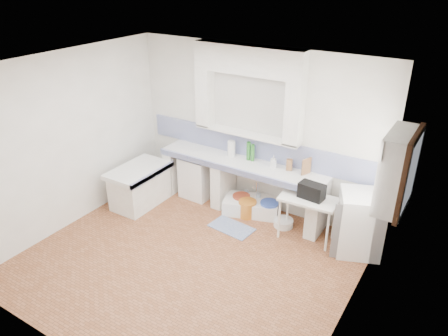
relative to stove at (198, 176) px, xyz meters
The scene contains 36 objects.
floor 2.01m from the stove, 59.46° to the right, with size 4.50×4.50×0.00m, color #945938.
ceiling 3.12m from the stove, 59.46° to the right, with size 4.50×4.50×0.00m, color white.
wall_back 1.46m from the stove, 16.50° to the left, with size 4.50×4.50×0.00m, color white.
wall_front 3.97m from the stove, 74.82° to the right, with size 4.50×4.50×0.00m, color white.
wall_left 2.34m from the stove, 126.19° to the right, with size 4.50×4.50×0.00m, color white.
wall_right 3.81m from the stove, 27.62° to the right, with size 4.50×4.50×0.00m, color white.
alcove_mass 2.38m from the stove, 10.80° to the left, with size 1.90×0.25×0.45m, color white.
window_frame 3.67m from the stove, ahead, with size 0.35×0.86×1.06m, color #362111.
lace_valance 3.69m from the stove, ahead, with size 0.01×0.84×0.24m, color white.
counter_slab 1.02m from the stove, ahead, with size 3.00×0.60×0.08m, color white.
counter_lip 1.06m from the stove, 17.35° to the right, with size 3.00×0.04×0.10m, color navy.
counter_pier_left 0.50m from the stove, behind, with size 0.20×0.55×0.82m, color white.
counter_pier_mid 0.55m from the stove, ahead, with size 0.20×0.55×0.82m, color white.
counter_pier_right 2.30m from the stove, ahead, with size 0.20×0.55×0.82m, color white.
peninsula_top 1.10m from the stove, 130.92° to the right, with size 0.70×1.10×0.08m, color white.
peninsula_base 1.06m from the stove, 130.92° to the right, with size 0.60×1.00×0.62m, color white.
peninsula_lip 0.92m from the stove, 114.50° to the right, with size 0.04×1.10×0.10m, color navy.
backsplash 1.26m from the stove, 15.71° to the left, with size 4.27×0.03×0.40m, color navy.
stove is the anchor object (origin of this frame).
sink 1.17m from the stove, ahead, with size 0.94×0.51×0.23m, color white.
side_table 2.24m from the stove, ahead, with size 0.86×0.48×0.04m, color white.
fridge 3.01m from the stove, ahead, with size 0.62×0.62×0.96m, color white.
bucket_red 0.98m from the stove, ahead, with size 0.31×0.31×0.28m, color #A83D24.
bucket_orange 1.17m from the stove, ahead, with size 0.31×0.31×0.29m, color orange.
bucket_blue 1.49m from the stove, ahead, with size 0.31×0.31×0.29m, color blue.
basin_white 1.83m from the stove, ahead, with size 0.32×0.32×0.12m, color white.
water_bottle_a 0.98m from the stove, ahead, with size 0.08×0.08×0.29m, color silver.
water_bottle_b 1.22m from the stove, ahead, with size 0.09×0.09×0.32m, color silver.
black_bag 2.31m from the stove, ahead, with size 0.38×0.22×0.24m, color black.
green_bottle_a 1.18m from the stove, ahead, with size 0.07×0.07×0.32m, color #287025.
green_bottle_b 1.24m from the stove, ahead, with size 0.06×0.06×0.29m, color #287025.
knife_block 1.83m from the stove, ahead, with size 0.09×0.07×0.19m, color #8E5E39.
cutting_board 2.11m from the stove, ahead, with size 0.02×0.20×0.27m, color #8E5E39.
paper_towel 0.91m from the stove, 12.68° to the left, with size 0.13×0.13×0.27m, color white.
soap_bottle 1.58m from the stove, ahead, with size 0.10×0.10×0.21m, color white.
rug 1.32m from the stove, 29.42° to the right, with size 0.72×0.41×0.01m, color navy.
Camera 1 is at (3.13, -4.01, 3.94)m, focal length 34.45 mm.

